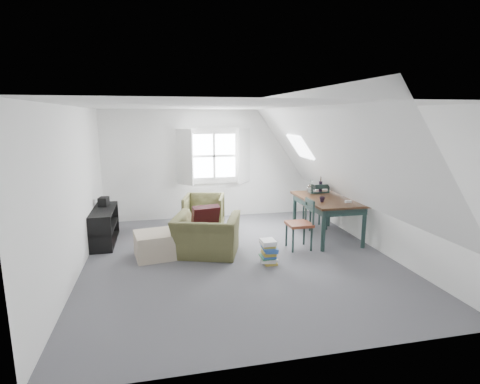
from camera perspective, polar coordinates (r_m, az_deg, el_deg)
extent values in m
plane|color=#545359|center=(6.42, -0.15, -10.00)|extent=(5.50, 5.50, 0.00)
plane|color=white|center=(5.97, -0.17, 12.93)|extent=(5.50, 5.50, 0.00)
plane|color=white|center=(8.75, -4.00, 4.23)|extent=(5.00, 0.00, 5.00)
plane|color=white|center=(3.51, 9.50, -6.92)|extent=(5.00, 0.00, 5.00)
plane|color=white|center=(6.06, -23.92, 0.04)|extent=(0.00, 5.50, 5.50)
plane|color=white|center=(7.03, 20.18, 1.78)|extent=(0.00, 5.50, 5.50)
plane|color=white|center=(5.87, -15.19, 5.47)|extent=(3.19, 5.50, 4.48)
plane|color=white|center=(6.50, 13.38, 6.11)|extent=(3.19, 5.50, 4.48)
cube|color=white|center=(8.70, -4.00, 5.52)|extent=(1.30, 0.04, 1.30)
cube|color=white|center=(8.47, -8.41, 5.26)|extent=(0.35, 0.35, 1.25)
cube|color=white|center=(8.67, 0.62, 5.53)|extent=(0.35, 0.35, 1.25)
cube|color=white|center=(8.69, -3.99, 5.51)|extent=(1.00, 0.02, 1.00)
cube|color=white|center=(8.67, -3.97, 5.50)|extent=(1.08, 0.04, 0.05)
cube|color=white|center=(8.67, -3.97, 5.50)|extent=(0.05, 0.04, 1.08)
cube|color=white|center=(7.69, 9.17, 6.83)|extent=(0.35, 0.75, 0.47)
imported|color=#4C4B2B|center=(6.59, -5.05, -9.46)|extent=(1.31, 1.23, 0.70)
imported|color=#4C4B2B|center=(7.98, -5.45, -5.69)|extent=(0.98, 1.00, 0.75)
cube|color=#3A1014|center=(6.54, -5.31, -4.02)|extent=(0.51, 0.36, 0.49)
cube|color=tan|center=(6.54, -12.83, -7.87)|extent=(0.73, 0.73, 0.43)
cube|color=black|center=(7.44, 13.17, -1.04)|extent=(0.95, 1.59, 0.04)
cube|color=#1E322F|center=(7.46, 13.14, -1.68)|extent=(0.85, 1.48, 0.13)
cylinder|color=#1E322F|center=(6.76, 12.59, -5.78)|extent=(0.07, 0.07, 0.75)
cylinder|color=#1E322F|center=(7.12, 18.35, -5.21)|extent=(0.07, 0.07, 0.75)
cylinder|color=#1E322F|center=(8.02, 8.33, -2.89)|extent=(0.07, 0.07, 0.75)
cylinder|color=#1E322F|center=(8.32, 13.39, -2.55)|extent=(0.07, 0.07, 0.75)
sphere|color=silver|center=(7.76, 10.79, 0.52)|extent=(0.20, 0.20, 0.20)
cylinder|color=silver|center=(7.74, 10.83, 1.43)|extent=(0.06, 0.06, 0.11)
cylinder|color=black|center=(7.95, 12.17, 0.78)|extent=(0.07, 0.07, 0.23)
cylinder|color=#3F2D1E|center=(7.90, 12.25, 2.58)|extent=(0.03, 0.05, 0.41)
cylinder|color=#3F2D1E|center=(7.92, 12.31, 2.59)|extent=(0.04, 0.06, 0.41)
cylinder|color=#3F2D1E|center=(7.89, 12.21, 2.57)|extent=(0.05, 0.07, 0.41)
imported|color=black|center=(7.07, 12.39, -1.49)|extent=(0.13, 0.13, 0.10)
cube|color=white|center=(7.13, 16.18, -1.41)|extent=(0.13, 0.10, 0.04)
cube|color=maroon|center=(8.10, 11.41, -2.00)|extent=(0.46, 0.46, 0.05)
cylinder|color=#1E322F|center=(8.40, 12.00, -3.35)|extent=(0.04, 0.04, 0.47)
cylinder|color=#1E322F|center=(8.08, 13.09, -4.00)|extent=(0.04, 0.04, 0.47)
cylinder|color=#1E322F|center=(8.26, 9.64, -3.52)|extent=(0.04, 0.04, 0.47)
cylinder|color=#1E322F|center=(7.93, 10.64, -4.19)|extent=(0.04, 0.04, 0.47)
cylinder|color=#1E322F|center=(7.94, 13.32, -0.56)|extent=(0.04, 0.04, 0.49)
cylinder|color=#1E322F|center=(7.79, 10.84, -0.69)|extent=(0.04, 0.04, 0.49)
cube|color=#1E322F|center=(7.82, 12.15, 0.79)|extent=(0.37, 0.03, 0.09)
cube|color=#1E322F|center=(7.85, 12.11, -0.23)|extent=(0.37, 0.03, 0.07)
cube|color=maroon|center=(6.79, 8.99, -4.85)|extent=(0.43, 0.43, 0.05)
cylinder|color=#1E322F|center=(6.96, 7.09, -6.45)|extent=(0.04, 0.04, 0.44)
cylinder|color=#1E322F|center=(7.08, 9.73, -6.22)|extent=(0.04, 0.04, 0.44)
cylinder|color=#1E322F|center=(6.65, 8.08, -7.33)|extent=(0.04, 0.04, 0.44)
cylinder|color=#1E322F|center=(6.78, 10.83, -7.07)|extent=(0.04, 0.04, 0.44)
cylinder|color=#1E322F|center=(6.96, 10.01, -2.59)|extent=(0.04, 0.04, 0.46)
cylinder|color=#1E322F|center=(6.65, 11.14, -3.29)|extent=(0.04, 0.04, 0.46)
cube|color=#1E322F|center=(6.76, 10.62, -1.44)|extent=(0.03, 0.34, 0.08)
cube|color=#1E322F|center=(6.79, 10.58, -2.52)|extent=(0.03, 0.34, 0.06)
cube|color=black|center=(7.60, -19.92, -7.10)|extent=(0.43, 1.28, 0.03)
cube|color=black|center=(7.52, -20.08, -4.91)|extent=(0.43, 1.28, 0.03)
cube|color=black|center=(7.44, -20.25, -2.55)|extent=(0.43, 1.28, 0.03)
cube|color=black|center=(6.93, -20.74, -6.33)|extent=(0.43, 0.03, 0.64)
cube|color=black|center=(8.11, -19.52, -3.69)|extent=(0.43, 0.03, 0.64)
cube|color=#264C99|center=(7.22, -20.36, -7.15)|extent=(0.19, 0.21, 0.23)
cube|color=red|center=(7.67, -19.88, -6.02)|extent=(0.19, 0.26, 0.23)
cube|color=white|center=(7.28, -20.36, -4.41)|extent=(0.19, 0.23, 0.21)
cube|color=black|center=(7.66, -20.06, -1.43)|extent=(0.20, 0.25, 0.18)
cube|color=#B29933|center=(6.22, 4.53, -10.60)|extent=(0.21, 0.27, 0.03)
cube|color=white|center=(6.21, 4.25, -10.29)|extent=(0.26, 0.30, 0.03)
cube|color=white|center=(6.19, 4.64, -10.03)|extent=(0.22, 0.29, 0.03)
cube|color=#337F4C|center=(6.17, 4.17, -9.79)|extent=(0.22, 0.27, 0.03)
cube|color=#264C99|center=(6.15, 4.44, -9.62)|extent=(0.24, 0.31, 0.02)
cube|color=#B29933|center=(6.16, 4.37, -9.33)|extent=(0.21, 0.27, 0.02)
cube|color=#B29933|center=(6.17, 4.38, -9.02)|extent=(0.24, 0.30, 0.03)
cube|color=#264C99|center=(6.13, 4.71, -8.81)|extent=(0.24, 0.31, 0.04)
cube|color=#264C99|center=(6.11, 4.53, -8.53)|extent=(0.24, 0.30, 0.03)
cube|color=#B29933|center=(6.14, 4.34, -8.08)|extent=(0.22, 0.28, 0.03)
cube|color=white|center=(6.12, 4.26, -7.78)|extent=(0.23, 0.26, 0.04)
cube|color=white|center=(6.11, 4.30, -7.44)|extent=(0.23, 0.27, 0.03)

